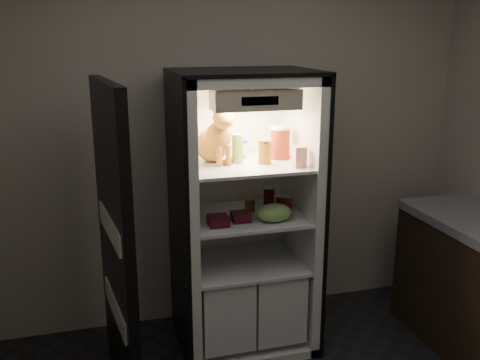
# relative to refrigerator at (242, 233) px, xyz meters

# --- Properties ---
(room_shell) EXTENTS (3.60, 3.60, 3.60)m
(room_shell) POSITION_rel_refrigerator_xyz_m (0.00, -1.38, 0.83)
(room_shell) COLOR white
(room_shell) RESTS_ON floor
(refrigerator) EXTENTS (0.90, 0.72, 1.88)m
(refrigerator) POSITION_rel_refrigerator_xyz_m (0.00, 0.00, 0.00)
(refrigerator) COLOR white
(refrigerator) RESTS_ON floor
(fridge_door) EXTENTS (0.16, 0.87, 1.85)m
(fridge_door) POSITION_rel_refrigerator_xyz_m (-0.84, -0.31, 0.12)
(fridge_door) COLOR black
(fridge_door) RESTS_ON floor
(tabby_cat) EXTENTS (0.36, 0.40, 0.40)m
(tabby_cat) POSITION_rel_refrigerator_xyz_m (-0.18, 0.00, 0.65)
(tabby_cat) COLOR #AF6016
(tabby_cat) RESTS_ON refrigerator
(parmesan_shaker) EXTENTS (0.07, 0.07, 0.19)m
(parmesan_shaker) POSITION_rel_refrigerator_xyz_m (-0.04, -0.04, 0.59)
(parmesan_shaker) COLOR #24852E
(parmesan_shaker) RESTS_ON refrigerator
(mayo_tub) EXTENTS (0.08, 0.08, 0.12)m
(mayo_tub) POSITION_rel_refrigerator_xyz_m (0.02, 0.10, 0.56)
(mayo_tub) COLOR white
(mayo_tub) RESTS_ON refrigerator
(salsa_jar) EXTENTS (0.09, 0.09, 0.15)m
(salsa_jar) POSITION_rel_refrigerator_xyz_m (0.11, -0.11, 0.57)
(salsa_jar) COLOR maroon
(salsa_jar) RESTS_ON refrigerator
(pepper_jar) EXTENTS (0.13, 0.13, 0.21)m
(pepper_jar) POSITION_rel_refrigerator_xyz_m (0.26, -0.00, 0.61)
(pepper_jar) COLOR #9C2714
(pepper_jar) RESTS_ON refrigerator
(cream_carton) EXTENTS (0.08, 0.08, 0.13)m
(cream_carton) POSITION_rel_refrigerator_xyz_m (0.29, -0.25, 0.56)
(cream_carton) COLOR white
(cream_carton) RESTS_ON refrigerator
(soda_can_a) EXTENTS (0.07, 0.07, 0.14)m
(soda_can_a) POSITION_rel_refrigerator_xyz_m (0.21, 0.06, 0.22)
(soda_can_a) COLOR black
(soda_can_a) RESTS_ON refrigerator
(soda_can_b) EXTENTS (0.06, 0.06, 0.12)m
(soda_can_b) POSITION_rel_refrigerator_xyz_m (0.24, -0.09, 0.21)
(soda_can_b) COLOR black
(soda_can_b) RESTS_ON refrigerator
(soda_can_c) EXTENTS (0.07, 0.07, 0.14)m
(soda_can_c) POSITION_rel_refrigerator_xyz_m (0.26, -0.14, 0.22)
(soda_can_c) COLOR black
(soda_can_c) RESTS_ON refrigerator
(condiment_jar) EXTENTS (0.07, 0.07, 0.09)m
(condiment_jar) POSITION_rel_refrigerator_xyz_m (0.05, -0.00, 0.20)
(condiment_jar) COLOR brown
(condiment_jar) RESTS_ON refrigerator
(grape_bag) EXTENTS (0.23, 0.17, 0.11)m
(grape_bag) POSITION_rel_refrigerator_xyz_m (0.14, -0.23, 0.21)
(grape_bag) COLOR #78AC50
(grape_bag) RESTS_ON refrigerator
(berry_box_left) EXTENTS (0.12, 0.12, 0.06)m
(berry_box_left) POSITION_rel_refrigerator_xyz_m (-0.22, -0.21, 0.18)
(berry_box_left) COLOR #500D1D
(berry_box_left) RESTS_ON refrigerator
(berry_box_right) EXTENTS (0.11, 0.11, 0.06)m
(berry_box_right) POSITION_rel_refrigerator_xyz_m (-0.06, -0.17, 0.18)
(berry_box_right) COLOR #500D1D
(berry_box_right) RESTS_ON refrigerator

